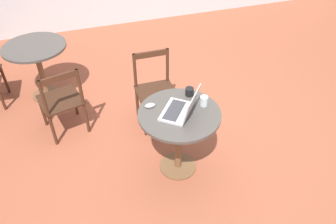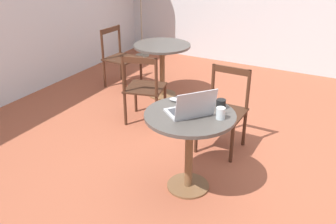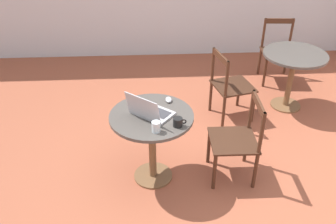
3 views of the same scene
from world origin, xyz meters
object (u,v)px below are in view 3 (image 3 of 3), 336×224
mug (178,122)px  cafe_table_mid (293,65)px  chair_mid_left (230,86)px  laptop (150,111)px  chair_near_right (238,140)px  mouse (169,100)px  chair_mid_back (277,51)px  drinking_glass (156,127)px  cafe_table_near (152,129)px

mug → cafe_table_mid: bearing=43.1°
chair_mid_left → laptop: (-0.96, -1.06, 0.36)m
laptop → chair_near_right: bearing=0.2°
cafe_table_mid → chair_mid_left: (-0.82, -0.21, -0.15)m
mouse → mug: mug is taller
chair_mid_back → mouse: chair_mid_back is taller
laptop → drinking_glass: 0.25m
cafe_table_mid → chair_mid_back: 0.77m
mouse → mug: 0.42m
chair_near_right → drinking_glass: size_ratio=8.92×
cafe_table_near → mouse: mouse is taller
chair_near_right → drinking_glass: 0.90m
laptop → mouse: (0.18, 0.24, -0.03)m
drinking_glass → cafe_table_near: bearing=97.8°
mug → drinking_glass: (-0.19, -0.07, 0.01)m
cafe_table_mid → chair_mid_back: chair_mid_back is taller
cafe_table_mid → mouse: bearing=-147.4°
mouse → cafe_table_mid: bearing=32.6°
mouse → drinking_glass: 0.51m
cafe_table_near → mouse: bearing=54.0°
laptop → chair_mid_left: bearing=47.6°
chair_mid_back → laptop: 2.75m
cafe_table_mid → chair_mid_back: (0.06, 0.76, -0.15)m
chair_mid_left → drinking_glass: size_ratio=8.92×
chair_near_right → chair_mid_back: bearing=63.6°
cafe_table_near → chair_near_right: chair_near_right is taller
chair_near_right → mouse: bearing=159.8°
drinking_glass → chair_near_right: bearing=17.4°
chair_near_right → mouse: chair_near_right is taller
laptop → drinking_glass: bearing=-78.6°
chair_mid_left → cafe_table_near: bearing=-132.2°
drinking_glass → mug: bearing=20.0°
mug → chair_mid_back: bearing=54.0°
chair_near_right → chair_mid_back: (1.00, 2.02, 0.00)m
cafe_table_near → chair_mid_back: bearing=47.8°
chair_mid_left → chair_near_right: bearing=-96.9°
cafe_table_near → cafe_table_mid: bearing=35.4°
chair_mid_back → mug: (-1.59, -2.19, 0.35)m
laptop → mouse: laptop is taller
laptop → mouse: size_ratio=4.58×
mouse → drinking_glass: drinking_glass is taller
cafe_table_near → laptop: bearing=-142.4°
mouse → mug: bearing=-82.1°
mouse → drinking_glass: size_ratio=1.03×
cafe_table_near → drinking_glass: size_ratio=7.97×
chair_near_right → mug: chair_near_right is taller
chair_near_right → chair_mid_back: 2.25m
chair_mid_left → mouse: 1.17m
cafe_table_near → chair_mid_left: bearing=47.8°
cafe_table_near → cafe_table_mid: (1.77, 1.25, 0.00)m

